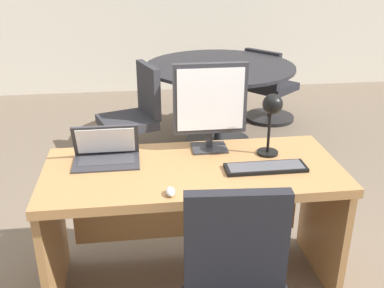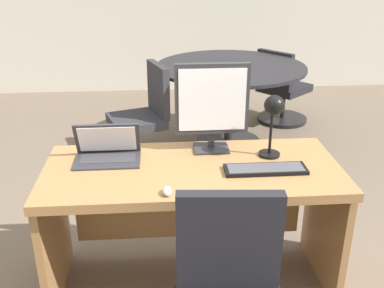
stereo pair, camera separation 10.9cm
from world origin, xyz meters
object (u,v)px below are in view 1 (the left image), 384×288
at_px(laptop, 106,150).
at_px(keyboard, 266,168).
at_px(meeting_chair_far, 268,92).
at_px(monitor, 210,102).
at_px(desk_lamp, 272,112).
at_px(meeting_chair_near, 134,124).
at_px(mouse, 171,192).
at_px(desk, 192,196).
at_px(meeting_table, 219,84).

bearing_deg(laptop, keyboard, -15.06).
bearing_deg(meeting_chair_far, monitor, -114.33).
bearing_deg(desk_lamp, monitor, 157.28).
bearing_deg(monitor, meeting_chair_near, 106.37).
xyz_separation_m(laptop, mouse, (0.32, -0.43, -0.05)).
distance_m(laptop, desk_lamp, 0.92).
distance_m(keyboard, mouse, 0.56).
distance_m(desk, mouse, 0.41).
distance_m(monitor, meeting_chair_far, 2.70).
xyz_separation_m(desk, keyboard, (0.38, -0.12, 0.21)).
relative_size(meeting_chair_near, meeting_chair_far, 1.07).
xyz_separation_m(monitor, meeting_table, (0.40, 1.80, -0.42)).
xyz_separation_m(desk, monitor, (0.13, 0.18, 0.49)).
xyz_separation_m(keyboard, desk_lamp, (0.07, 0.17, 0.25)).
height_order(monitor, mouse, monitor).
height_order(mouse, meeting_chair_far, meeting_chair_far).
xyz_separation_m(keyboard, meeting_chair_far, (0.82, 2.68, -0.43)).
bearing_deg(meeting_table, meeting_chair_far, 40.57).
relative_size(monitor, meeting_table, 0.35).
height_order(monitor, laptop, monitor).
distance_m(monitor, mouse, 0.63).
bearing_deg(laptop, meeting_table, 62.36).
bearing_deg(keyboard, laptop, 164.94).
bearing_deg(desk, laptop, 166.58).
xyz_separation_m(desk_lamp, meeting_chair_near, (-0.76, 1.64, -0.66)).
height_order(keyboard, desk_lamp, desk_lamp).
relative_size(mouse, desk_lamp, 0.21).
distance_m(monitor, meeting_chair_near, 1.71).
distance_m(desk, desk_lamp, 0.64).
bearing_deg(meeting_chair_far, mouse, -115.02).
bearing_deg(meeting_table, desk, -104.77).
bearing_deg(desk_lamp, meeting_table, 87.62).
distance_m(keyboard, meeting_chair_near, 1.98).
bearing_deg(meeting_chair_far, keyboard, -107.12).
bearing_deg(desk_lamp, meeting_chair_near, 114.84).
distance_m(keyboard, meeting_table, 2.11).
distance_m(meeting_table, meeting_chair_far, 0.94).
xyz_separation_m(keyboard, meeting_table, (0.15, 2.10, -0.15)).
distance_m(meeting_chair_near, meeting_chair_far, 1.75).
xyz_separation_m(meeting_chair_near, meeting_chair_far, (1.52, 0.87, -0.02)).
height_order(monitor, meeting_chair_far, monitor).
height_order(desk, desk_lamp, desk_lamp).
bearing_deg(laptop, desk, -13.42).
bearing_deg(meeting_chair_near, monitor, -73.63).
distance_m(desk_lamp, meeting_chair_far, 2.71).
xyz_separation_m(meeting_table, meeting_chair_far, (0.68, 0.58, -0.28)).
height_order(keyboard, mouse, mouse).
distance_m(mouse, meeting_table, 2.40).
xyz_separation_m(desk, meeting_chair_far, (1.20, 2.56, -0.22)).
bearing_deg(monitor, laptop, -172.70).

